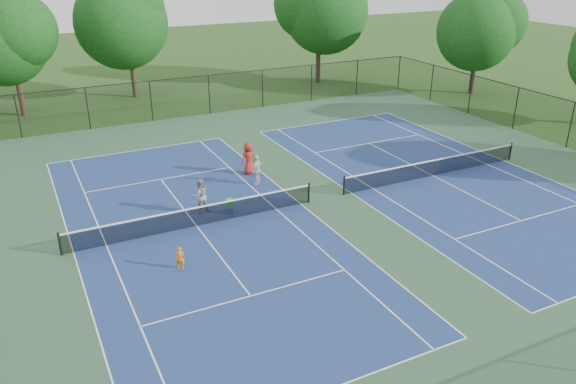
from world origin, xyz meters
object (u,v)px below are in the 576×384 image
tree_back_d (319,8)px  child_player (180,258)px  tree_back_a (9,35)px  bystander_c (249,158)px  tree_back_b (127,18)px  ball_hopper (229,203)px  ball_crate (230,210)px  bystander_a (257,170)px  tree_side_e (479,26)px  instructor (200,196)px

tree_back_d → child_player: (-21.75, -27.32, -6.33)m
tree_back_a → bystander_c: bearing=-60.4°
tree_back_b → ball_hopper: (-1.11, -25.35, -6.06)m
tree_back_b → bystander_c: (1.78, -20.98, -5.67)m
ball_crate → tree_back_b: bearing=87.5°
bystander_a → bystander_c: size_ratio=0.91×
tree_side_e → tree_back_b: bearing=156.0°
instructor → tree_back_d: bearing=-134.8°
bystander_c → ball_hopper: bearing=42.1°
tree_back_a → tree_back_b: bearing=12.5°
bystander_a → child_player: bearing=5.9°
child_player → bystander_a: 9.21m
bystander_c → tree_side_e: bearing=-174.9°
tree_back_d → ball_crate: 30.29m
tree_back_a → tree_back_d: (26.00, 0.00, 0.79)m
child_player → ball_hopper: size_ratio=2.26×
tree_side_e → ball_hopper: tree_side_e is taller
ball_hopper → tree_back_a: bearing=108.7°
tree_side_e → ball_hopper: 31.56m
instructor → bystander_a: bearing=-157.1°
instructor → ball_crate: (1.23, -0.72, -0.73)m
child_player → bystander_a: bystander_a is taller
tree_back_d → bystander_a: size_ratio=6.13×
tree_back_d → bystander_a: (-15.43, -20.63, -5.98)m
ball_hopper → instructor: bearing=149.7°
ball_hopper → tree_side_e: bearing=25.4°
tree_side_e → bystander_c: tree_side_e is taller
ball_crate → ball_hopper: ball_hopper is taller
tree_back_d → bystander_c: size_ratio=5.60×
child_player → ball_crate: (3.65, 3.97, -0.34)m
ball_hopper → bystander_c: bearing=56.6°
child_player → bystander_c: (6.53, 8.34, 0.43)m
child_player → ball_crate: bearing=65.5°
bystander_c → tree_back_d: bearing=-143.2°
bystander_a → tree_back_a: bearing=-103.6°
tree_back_d → ball_hopper: size_ratio=23.74×
tree_back_a → bystander_c: 22.42m
instructor → bystander_c: bystander_c is taller
tree_back_d → child_player: bearing=-128.5°
tree_back_b → instructor: bearing=-95.4°
instructor → ball_crate: size_ratio=5.07×
ball_hopper → ball_crate: bearing=0.0°
ball_crate → ball_hopper: (0.00, 0.00, 0.38)m
tree_back_a → bystander_a: bearing=-62.9°
tree_back_a → child_player: 28.20m
bystander_c → child_player: bearing=37.5°
tree_side_e → tree_back_a: bearing=164.5°
tree_back_a → ball_crate: bearing=-71.3°
tree_back_b → tree_side_e: 29.56m
tree_back_b → bystander_a: (1.57, -22.63, -5.75)m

